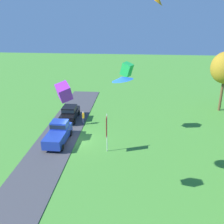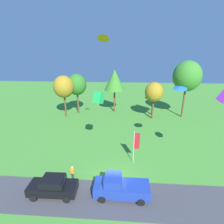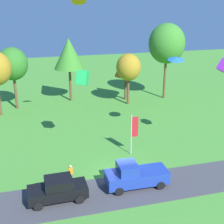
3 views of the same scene
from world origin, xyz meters
name	(u,v)px [view 2 (image 2 of 3)]	position (x,y,z in m)	size (l,w,h in m)	color
ground_plane	(114,183)	(0.00, 0.00, 0.00)	(120.00, 120.00, 0.00)	#478E33
pavement_strip	(113,198)	(0.00, -2.00, 0.03)	(36.00, 4.40, 0.06)	#424247
car_sedan_by_flagpole	(53,186)	(-5.50, -1.91, 1.04)	(4.43, 2.01, 1.84)	black
car_pickup_near_entrance	(120,187)	(0.60, -1.66, 1.11)	(5.03, 2.12, 2.14)	#1E389E
person_watching_sky	(73,173)	(-4.26, 0.12, 0.88)	(0.36, 0.24, 1.71)	#2D334C
tree_far_right	(64,87)	(-10.89, 18.46, 6.11)	(3.93, 3.93, 8.30)	brown
tree_far_left	(77,85)	(-8.88, 20.69, 6.16)	(3.97, 3.97, 8.38)	brown
tree_right_of_center	(115,80)	(-1.19, 22.24, 6.96)	(4.34, 4.34, 9.16)	brown
tree_center_back	(154,92)	(6.51, 18.52, 5.32)	(3.43, 3.43, 7.24)	brown
tree_left_of_center	(154,90)	(6.78, 20.66, 5.21)	(3.26, 3.26, 6.89)	brown
tree_lone_near	(187,76)	(12.68, 19.88, 8.18)	(5.25, 5.25, 11.09)	brown
flag_banner	(136,143)	(2.34, 3.77, 2.58)	(0.71, 0.08, 4.08)	silver
kite_delta_high_left	(103,37)	(-1.80, 8.23, 14.32)	(1.45, 1.45, 0.39)	orange
kite_delta_trailing_tail	(180,87)	(7.09, 5.47, 8.86)	(1.57, 1.57, 0.26)	blue
kite_box_mid_center	(99,98)	(-2.15, 5.45, 7.53)	(0.94, 0.94, 1.32)	green
kite_box_topmost	(224,97)	(10.12, 2.02, 8.69)	(0.76, 0.76, 1.06)	purple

